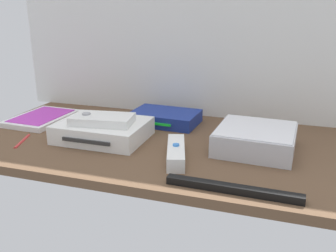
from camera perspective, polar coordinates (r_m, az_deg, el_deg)
The scene contains 10 objects.
ground_plane at distance 88.01cm, azimuth -0.00°, elevation -3.09°, with size 100.00×48.00×2.00cm, color brown.
back_wall at distance 105.67cm, azimuth 4.34°, elevation 18.72°, with size 110.00×1.20×64.00cm, color silver.
game_console at distance 90.37cm, azimuth -10.13°, elevation -0.65°, with size 21.10×16.60×4.40cm.
mini_computer at distance 84.27cm, azimuth 13.54°, elevation -1.97°, with size 18.02×18.02×5.30cm.
game_case at distance 109.78cm, azimuth -19.15°, elevation 1.20°, with size 14.41×19.57×1.56cm.
network_router at distance 100.91cm, azimuth -0.44°, elevation 1.35°, with size 18.72×13.19×3.40cm.
remote_wand at distance 77.52cm, azimuth 1.25°, elevation -4.14°, with size 7.64×15.21×3.40cm.
remote_classic_pad at distance 88.03cm, azimuth -10.24°, elevation 1.03°, with size 15.34×9.86×2.40cm.
sensor_bar at distance 65.42cm, azimuth 10.09°, elevation -9.67°, with size 24.00×1.80×1.40cm, color black.
stylus_pen at distance 94.46cm, azimuth -21.88°, elevation -2.07°, with size 0.70×0.70×9.00cm, color red.
Camera 1 is at (25.24, -78.01, 31.00)cm, focal length 38.92 mm.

